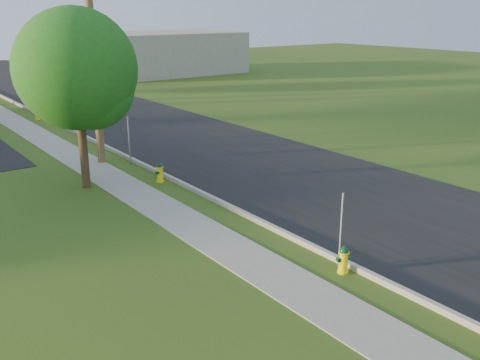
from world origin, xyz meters
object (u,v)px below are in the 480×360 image
Objects in this scene: utility_pole_mid at (92,42)px; hydrant_far at (37,114)px; hydrant_near at (344,260)px; tree_verge at (80,74)px; hydrant_mid at (160,172)px.

utility_pole_mid is 11.86m from hydrant_far.
hydrant_near is (0.77, -13.01, -4.60)m from utility_pole_mid.
utility_pole_mid is at bearing 60.07° from tree_verge.
hydrant_far is at bearing 90.15° from hydrant_mid.
utility_pole_mid is at bearing -93.34° from hydrant_far.
tree_verge is 11.04m from hydrant_near.
tree_verge is 8.20× the size of hydrant_mid.
utility_pole_mid reaches higher than tree_verge.
hydrant_mid is (2.34, -1.00, -3.70)m from tree_verge.
tree_verge is 8.59× the size of hydrant_far.
hydrant_mid is 1.05× the size of hydrant_far.
utility_pole_mid is 13.82m from hydrant_near.
tree_verge is 8.71× the size of hydrant_near.
utility_pole_mid is at bearing 93.39° from hydrant_near.
hydrant_near is 9.11m from hydrant_mid.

